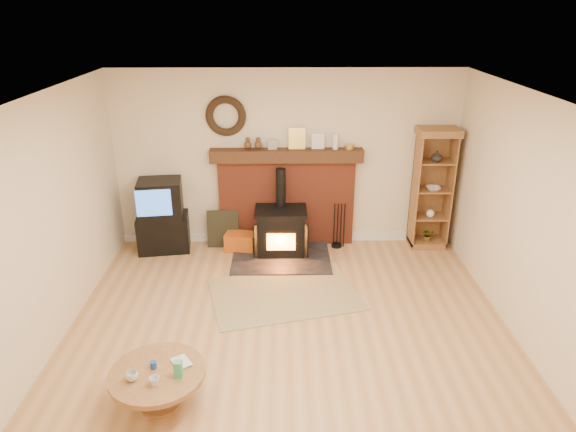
{
  "coord_description": "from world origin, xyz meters",
  "views": [
    {
      "loc": [
        -0.07,
        -4.48,
        3.42
      ],
      "look_at": [
        -0.0,
        1.0,
        1.13
      ],
      "focal_mm": 32.0,
      "sensor_mm": 36.0,
      "label": 1
    }
  ],
  "objects_px": {
    "curio_cabinet": "(432,189)",
    "coffee_table": "(158,378)",
    "wood_stove": "(281,233)",
    "tv_unit": "(162,217)"
  },
  "relations": [
    {
      "from": "curio_cabinet",
      "to": "coffee_table",
      "type": "xyz_separation_m",
      "value": [
        -3.32,
        -3.33,
        -0.6
      ]
    },
    {
      "from": "curio_cabinet",
      "to": "coffee_table",
      "type": "height_order",
      "value": "curio_cabinet"
    },
    {
      "from": "wood_stove",
      "to": "coffee_table",
      "type": "height_order",
      "value": "wood_stove"
    },
    {
      "from": "curio_cabinet",
      "to": "tv_unit",
      "type": "bearing_deg",
      "value": -178.78
    },
    {
      "from": "coffee_table",
      "to": "wood_stove",
      "type": "bearing_deg",
      "value": 69.97
    },
    {
      "from": "tv_unit",
      "to": "coffee_table",
      "type": "height_order",
      "value": "tv_unit"
    },
    {
      "from": "tv_unit",
      "to": "coffee_table",
      "type": "xyz_separation_m",
      "value": [
        0.63,
        -3.25,
        -0.21
      ]
    },
    {
      "from": "tv_unit",
      "to": "curio_cabinet",
      "type": "bearing_deg",
      "value": 1.22
    },
    {
      "from": "curio_cabinet",
      "to": "coffee_table",
      "type": "relative_size",
      "value": 2.09
    },
    {
      "from": "wood_stove",
      "to": "coffee_table",
      "type": "bearing_deg",
      "value": -110.03
    }
  ]
}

